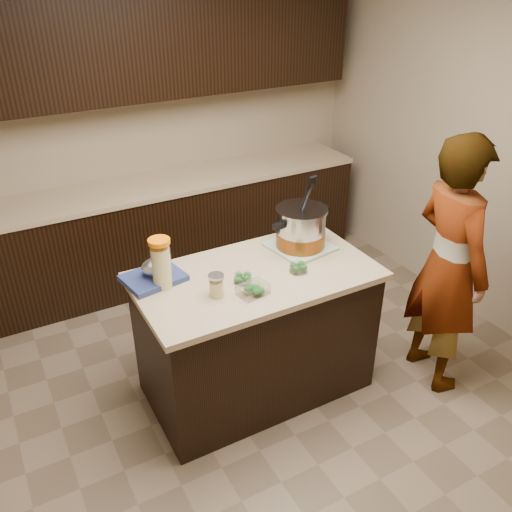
{
  "coord_description": "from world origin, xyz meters",
  "views": [
    {
      "loc": [
        -1.35,
        -2.45,
        2.6
      ],
      "look_at": [
        0.0,
        0.0,
        1.02
      ],
      "focal_mm": 38.0,
      "sensor_mm": 36.0,
      "label": 1
    }
  ],
  "objects": [
    {
      "name": "ground_plane",
      "position": [
        0.0,
        0.0,
        0.0
      ],
      "size": [
        4.0,
        4.0,
        0.0
      ],
      "primitive_type": "plane",
      "color": "brown",
      "rests_on": "ground"
    },
    {
      "name": "room_shell",
      "position": [
        0.0,
        0.0,
        1.71
      ],
      "size": [
        4.04,
        4.04,
        2.72
      ],
      "color": "tan",
      "rests_on": "ground"
    },
    {
      "name": "back_cabinets",
      "position": [
        0.0,
        1.74,
        0.94
      ],
      "size": [
        3.6,
        0.63,
        2.33
      ],
      "color": "black",
      "rests_on": "ground"
    },
    {
      "name": "island",
      "position": [
        0.0,
        0.0,
        0.45
      ],
      "size": [
        1.46,
        0.81,
        0.9
      ],
      "color": "black",
      "rests_on": "ground"
    },
    {
      "name": "dish_towel",
      "position": [
        0.41,
        0.14,
        0.91
      ],
      "size": [
        0.41,
        0.41,
        0.02
      ],
      "primitive_type": "cube",
      "rotation": [
        0.0,
        0.0,
        0.15
      ],
      "color": "#5D8A5D",
      "rests_on": "island"
    },
    {
      "name": "stock_pot",
      "position": [
        0.41,
        0.14,
        1.03
      ],
      "size": [
        0.47,
        0.39,
        0.48
      ],
      "rotation": [
        0.0,
        0.0,
        0.2
      ],
      "color": "#B7B7BC",
      "rests_on": "dish_towel"
    },
    {
      "name": "lemonade_pitcher",
      "position": [
        -0.54,
        0.13,
        1.04
      ],
      "size": [
        0.16,
        0.16,
        0.3
      ],
      "rotation": [
        0.0,
        0.0,
        0.35
      ],
      "color": "#D2C680",
      "rests_on": "island"
    },
    {
      "name": "mason_jar",
      "position": [
        -0.31,
        -0.11,
        0.97
      ],
      "size": [
        0.12,
        0.12,
        0.15
      ],
      "rotation": [
        0.0,
        0.0,
        0.39
      ],
      "color": "#D2C680",
      "rests_on": "island"
    },
    {
      "name": "broccoli_tub_left",
      "position": [
        -0.11,
        -0.05,
        0.92
      ],
      "size": [
        0.11,
        0.11,
        0.05
      ],
      "rotation": [
        0.0,
        0.0,
        -0.04
      ],
      "color": "silver",
      "rests_on": "island"
    },
    {
      "name": "broccoli_tub_right",
      "position": [
        0.23,
        -0.11,
        0.92
      ],
      "size": [
        0.14,
        0.14,
        0.05
      ],
      "rotation": [
        0.0,
        0.0,
        0.28
      ],
      "color": "silver",
      "rests_on": "island"
    },
    {
      "name": "broccoli_tub_rect",
      "position": [
        -0.12,
        -0.19,
        0.93
      ],
      "size": [
        0.19,
        0.15,
        0.06
      ],
      "rotation": [
        0.0,
        0.0,
        0.18
      ],
      "color": "silver",
      "rests_on": "island"
    },
    {
      "name": "blue_tray",
      "position": [
        -0.56,
        0.22,
        0.94
      ],
      "size": [
        0.38,
        0.32,
        0.13
      ],
      "rotation": [
        0.0,
        0.0,
        0.18
      ],
      "color": "navy",
      "rests_on": "island"
    },
    {
      "name": "person",
      "position": [
        1.14,
        -0.45,
        0.86
      ],
      "size": [
        0.5,
        0.68,
        1.73
      ],
      "primitive_type": "imported",
      "rotation": [
        0.0,
        0.0,
        1.43
      ],
      "color": "gray",
      "rests_on": "ground"
    }
  ]
}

